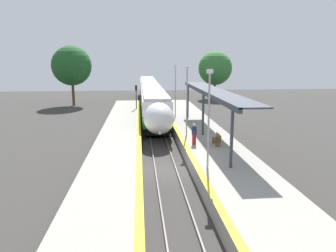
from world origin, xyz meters
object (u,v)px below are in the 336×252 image
Objects in this scene: person_waiting at (194,134)px; lamppost_far at (175,88)px; train at (150,95)px; platform_bench at (217,139)px; lamppost_mid at (187,97)px; lamppost_near at (209,114)px; railway_signal at (136,97)px.

lamppost_far reaches higher than person_waiting.
lamppost_far is (2.39, -12.70, 2.10)m from train.
train is 25.17m from person_waiting.
person_waiting is at bearing 169.65° from platform_bench.
lamppost_mid reaches higher than train.
train is 27.22× the size of person_waiting.
person_waiting is 6.23m from lamppost_near.
railway_signal is (-4.62, 19.61, 0.72)m from person_waiting.
lamppost_far is (4.50, -7.26, 1.81)m from railway_signal.
railway_signal reaches higher than platform_bench.
person_waiting is at bearing -76.74° from railway_signal.
lamppost_near reaches higher than train.
train is 30.90m from lamppost_near.
lamppost_mid reaches higher than railway_signal.
railway_signal is at bearing 105.45° from lamppost_mid.
person_waiting reaches higher than platform_bench.
train is at bearing 68.74° from railway_signal.
lamppost_far is (-1.88, 12.66, 2.93)m from platform_bench.
lamppost_far is at bearing -79.35° from train.
railway_signal is at bearing 100.09° from lamppost_near.
lamppost_near and lamppost_far have the same top height.
train is 7.59× the size of lamppost_mid.
person_waiting is 0.28× the size of lamppost_far.
person_waiting is at bearing 88.78° from lamppost_near.
lamppost_far is (0.00, 9.02, 0.00)m from lamppost_mid.
lamppost_far is at bearing 90.56° from person_waiting.
lamppost_near is at bearing -90.00° from lamppost_far.
train reaches higher than platform_bench.
lamppost_mid is 1.00× the size of lamppost_far.
platform_bench is 20.96m from railway_signal.
platform_bench is at bearing -62.66° from lamppost_mid.
railway_signal is at bearing 121.78° from lamppost_far.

